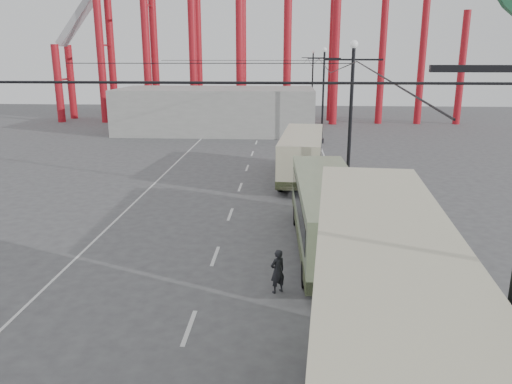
# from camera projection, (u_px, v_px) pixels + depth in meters

# --- Properties ---
(road_markings) EXTENTS (12.52, 120.00, 0.01)m
(road_markings) POSITION_uv_depth(u_px,v_px,m) (239.00, 196.00, 31.21)
(road_markings) COLOR silver
(road_markings) RESTS_ON ground
(lamp_post_mid) EXTENTS (3.20, 0.44, 9.32)m
(lamp_post_mid) POSITION_uv_depth(u_px,v_px,m) (350.00, 126.00, 27.96)
(lamp_post_mid) COLOR black
(lamp_post_mid) RESTS_ON ground
(lamp_post_far) EXTENTS (3.20, 0.44, 9.32)m
(lamp_post_far) POSITION_uv_depth(u_px,v_px,m) (323.00, 96.00, 49.15)
(lamp_post_far) COLOR black
(lamp_post_far) RESTS_ON ground
(lamp_post_distant) EXTENTS (3.20, 0.44, 9.32)m
(lamp_post_distant) POSITION_uv_depth(u_px,v_px,m) (312.00, 84.00, 70.34)
(lamp_post_distant) COLOR black
(lamp_post_distant) RESTS_ON ground
(fairground_shed) EXTENTS (22.00, 10.00, 5.00)m
(fairground_shed) POSITION_uv_depth(u_px,v_px,m) (217.00, 110.00, 57.15)
(fairground_shed) COLOR gray
(fairground_shed) RESTS_ON ground
(double_decker_bus) EXTENTS (3.38, 10.22, 5.39)m
(double_decker_bus) POSITION_uv_depth(u_px,v_px,m) (378.00, 336.00, 10.06)
(double_decker_bus) COLOR #353C20
(double_decker_bus) RESTS_ON ground
(single_decker_green) EXTENTS (2.96, 11.46, 3.22)m
(single_decker_green) POSITION_uv_depth(u_px,v_px,m) (327.00, 212.00, 22.10)
(single_decker_green) COLOR gray
(single_decker_green) RESTS_ON ground
(single_decker_cream) EXTENTS (3.51, 10.78, 3.30)m
(single_decker_cream) POSITION_uv_depth(u_px,v_px,m) (302.00, 154.00, 34.98)
(single_decker_cream) COLOR beige
(single_decker_cream) RESTS_ON ground
(pedestrian) EXTENTS (0.73, 0.69, 1.68)m
(pedestrian) POSITION_uv_depth(u_px,v_px,m) (278.00, 271.00, 18.31)
(pedestrian) COLOR black
(pedestrian) RESTS_ON ground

